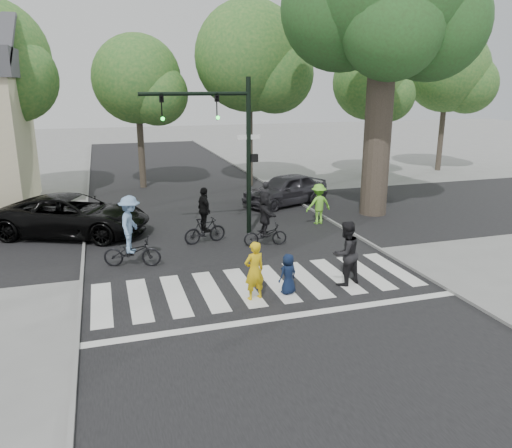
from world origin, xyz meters
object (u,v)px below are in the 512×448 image
(cyclist_right, at_px, (265,222))
(car_suv, at_px, (73,215))
(eucalyptus, at_px, (385,0))
(car_grey, at_px, (285,189))
(cyclist_mid, at_px, (205,221))
(pedestrian_woman, at_px, (254,271))
(pedestrian_child, at_px, (288,274))
(pedestrian_adult, at_px, (346,253))
(cyclist_left, at_px, (131,236))
(traffic_signal, at_px, (227,135))

(cyclist_right, xyz_separation_m, car_suv, (-6.73, 3.45, -0.10))
(eucalyptus, relative_size, car_grey, 2.90)
(eucalyptus, xyz_separation_m, cyclist_mid, (-8.26, -2.19, -8.21))
(pedestrian_woman, height_order, car_grey, pedestrian_woman)
(pedestrian_child, relative_size, car_grey, 0.26)
(pedestrian_woman, relative_size, car_grey, 0.37)
(car_suv, bearing_deg, car_grey, -52.09)
(eucalyptus, xyz_separation_m, pedestrian_adult, (-5.11, -7.33, -8.12))
(eucalyptus, bearing_deg, cyclist_left, -160.44)
(cyclist_mid, bearing_deg, eucalyptus, 14.85)
(traffic_signal, bearing_deg, car_suv, 162.96)
(traffic_signal, relative_size, eucalyptus, 0.46)
(pedestrian_child, relative_size, pedestrian_adult, 0.61)
(car_grey, bearing_deg, car_suv, -96.55)
(pedestrian_child, height_order, cyclist_mid, cyclist_mid)
(cyclist_left, distance_m, car_grey, 10.22)
(eucalyptus, height_order, car_suv, eucalyptus)
(eucalyptus, distance_m, cyclist_left, 14.19)
(cyclist_left, relative_size, car_suv, 0.40)
(pedestrian_adult, xyz_separation_m, car_suv, (-7.83, 7.63, -0.16))
(traffic_signal, height_order, eucalyptus, eucalyptus)
(cyclist_right, height_order, car_suv, cyclist_right)
(pedestrian_child, bearing_deg, cyclist_left, -60.99)
(traffic_signal, relative_size, cyclist_mid, 2.83)
(eucalyptus, relative_size, pedestrian_child, 11.06)
(pedestrian_child, bearing_deg, cyclist_mid, -95.83)
(cyclist_mid, xyz_separation_m, car_suv, (-4.68, 2.49, -0.06))
(cyclist_left, bearing_deg, pedestrian_woman, -50.29)
(car_suv, height_order, car_grey, car_suv)
(cyclist_right, relative_size, car_suv, 0.35)
(pedestrian_adult, xyz_separation_m, cyclist_mid, (-3.14, 5.14, -0.10))
(eucalyptus, xyz_separation_m, car_grey, (-3.23, 2.71, -8.32))
(eucalyptus, relative_size, cyclist_right, 6.41)
(traffic_signal, xyz_separation_m, cyclist_right, (0.97, -1.68, -3.00))
(pedestrian_child, bearing_deg, pedestrian_woman, -15.17)
(eucalyptus, relative_size, pedestrian_adult, 6.73)
(cyclist_left, height_order, cyclist_right, cyclist_left)
(cyclist_mid, bearing_deg, traffic_signal, 33.79)
(cyclist_left, bearing_deg, cyclist_mid, 32.06)
(traffic_signal, distance_m, pedestrian_child, 6.87)
(pedestrian_child, height_order, cyclist_left, cyclist_left)
(pedestrian_child, distance_m, cyclist_right, 4.40)
(traffic_signal, distance_m, car_grey, 6.55)
(pedestrian_child, height_order, cyclist_right, cyclist_right)
(traffic_signal, xyz_separation_m, pedestrian_child, (0.22, -6.01, -3.31))
(pedestrian_child, distance_m, car_suv, 9.81)
(eucalyptus, distance_m, pedestrian_adult, 12.07)
(pedestrian_child, relative_size, cyclist_right, 0.58)
(pedestrian_woman, height_order, car_suv, pedestrian_woman)
(eucalyptus, distance_m, pedestrian_child, 13.29)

